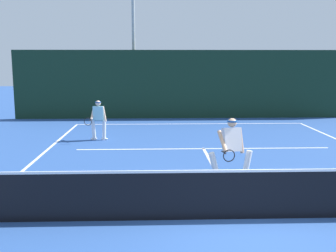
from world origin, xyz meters
TOP-DOWN VIEW (x-y plane):
  - ground_plane at (0.00, 0.00)m, footprint 80.00×80.00m
  - court_line_baseline_far at (0.00, 11.76)m, footprint 10.76×0.10m
  - court_line_service at (0.00, 6.28)m, footprint 8.77×0.10m
  - court_line_centre at (0.00, 3.20)m, footprint 0.10×6.40m
  - tennis_net at (0.00, 0.00)m, footprint 11.78×0.09m
  - player_near at (0.18, 2.23)m, footprint 1.15×0.91m
  - player_far at (-3.84, 7.95)m, footprint 0.80×0.87m
  - tennis_ball at (1.26, 4.80)m, footprint 0.07×0.07m
  - tennis_ball_extra at (1.03, 1.13)m, footprint 0.07×0.07m
  - back_fence_windscreen at (0.00, 13.73)m, footprint 17.83×0.12m
  - light_pole at (-2.78, 14.78)m, footprint 0.55×0.44m

SIDE VIEW (x-z plane):
  - ground_plane at x=0.00m, z-range 0.00..0.00m
  - court_line_baseline_far at x=0.00m, z-range 0.00..0.01m
  - court_line_service at x=0.00m, z-range 0.00..0.01m
  - court_line_centre at x=0.00m, z-range 0.00..0.01m
  - tennis_ball at x=1.26m, z-range 0.00..0.07m
  - tennis_ball_extra at x=1.03m, z-range 0.00..0.07m
  - tennis_net at x=0.00m, z-range -0.04..1.06m
  - player_far at x=-3.84m, z-range 0.07..1.60m
  - player_near at x=0.18m, z-range 0.08..1.75m
  - back_fence_windscreen at x=0.00m, z-range 0.00..3.54m
  - light_pole at x=-2.78m, z-range 0.85..8.42m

